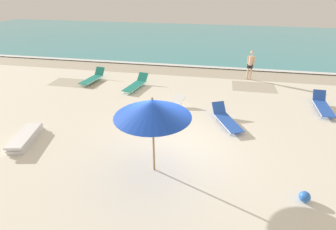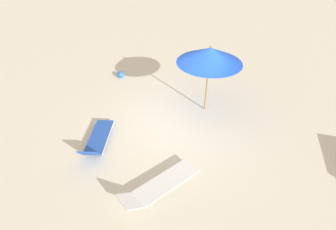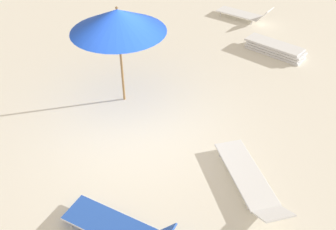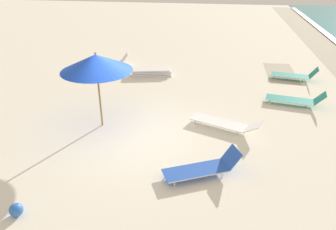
{
  "view_description": "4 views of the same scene",
  "coord_description": "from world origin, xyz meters",
  "px_view_note": "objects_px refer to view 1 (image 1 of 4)",
  "views": [
    {
      "loc": [
        1.31,
        -7.63,
        5.45
      ],
      "look_at": [
        -0.43,
        1.38,
        0.71
      ],
      "focal_mm": 28.0,
      "sensor_mm": 36.0,
      "label": 1
    },
    {
      "loc": [
        -3.07,
        6.83,
        5.83
      ],
      "look_at": [
        0.1,
        0.93,
        0.88
      ],
      "focal_mm": 28.0,
      "sensor_mm": 36.0,
      "label": 2
    },
    {
      "loc": [
        3.59,
        6.03,
        5.72
      ],
      "look_at": [
        -0.01,
        1.27,
        1.12
      ],
      "focal_mm": 40.0,
      "sensor_mm": 36.0,
      "label": 3
    },
    {
      "loc": [
        9.01,
        2.49,
        5.3
      ],
      "look_at": [
        0.13,
        1.2,
        0.81
      ],
      "focal_mm": 35.0,
      "sensor_mm": 36.0,
      "label": 4
    }
  ],
  "objects_px": {
    "beach_ball": "(305,197)",
    "sun_lounger_mid_beach_solo": "(323,105)",
    "beach_umbrella": "(153,108)",
    "sun_lounger_mid_beach_pair_a": "(226,119)",
    "beachgoer_wading_adult": "(251,63)",
    "lounger_stack": "(26,137)",
    "sun_lounger_near_water_left": "(168,108)",
    "sun_lounger_under_umbrella": "(93,78)",
    "sun_lounger_near_water_right": "(136,84)"
  },
  "relations": [
    {
      "from": "beach_umbrella",
      "to": "beach_ball",
      "type": "relative_size",
      "value": 8.24
    },
    {
      "from": "lounger_stack",
      "to": "beachgoer_wading_adult",
      "type": "height_order",
      "value": "beachgoer_wading_adult"
    },
    {
      "from": "lounger_stack",
      "to": "sun_lounger_near_water_left",
      "type": "height_order",
      "value": "sun_lounger_near_water_left"
    },
    {
      "from": "beach_umbrella",
      "to": "beach_ball",
      "type": "distance_m",
      "value": 4.86
    },
    {
      "from": "sun_lounger_mid_beach_solo",
      "to": "beach_umbrella",
      "type": "bearing_deg",
      "value": -136.4
    },
    {
      "from": "lounger_stack",
      "to": "sun_lounger_near_water_right",
      "type": "xyz_separation_m",
      "value": [
        2.46,
        6.12,
        0.05
      ]
    },
    {
      "from": "lounger_stack",
      "to": "sun_lounger_near_water_left",
      "type": "relative_size",
      "value": 0.83
    },
    {
      "from": "sun_lounger_mid_beach_solo",
      "to": "beach_ball",
      "type": "distance_m",
      "value": 6.71
    },
    {
      "from": "sun_lounger_near_water_left",
      "to": "beach_ball",
      "type": "height_order",
      "value": "sun_lounger_near_water_left"
    },
    {
      "from": "sun_lounger_under_umbrella",
      "to": "sun_lounger_near_water_left",
      "type": "relative_size",
      "value": 0.85
    },
    {
      "from": "sun_lounger_under_umbrella",
      "to": "beach_umbrella",
      "type": "bearing_deg",
      "value": -43.73
    },
    {
      "from": "lounger_stack",
      "to": "sun_lounger_mid_beach_solo",
      "type": "bearing_deg",
      "value": 10.48
    },
    {
      "from": "beachgoer_wading_adult",
      "to": "beach_ball",
      "type": "height_order",
      "value": "beachgoer_wading_adult"
    },
    {
      "from": "lounger_stack",
      "to": "sun_lounger_near_water_right",
      "type": "distance_m",
      "value": 6.59
    },
    {
      "from": "lounger_stack",
      "to": "sun_lounger_mid_beach_pair_a",
      "type": "relative_size",
      "value": 0.95
    },
    {
      "from": "sun_lounger_mid_beach_pair_a",
      "to": "sun_lounger_under_umbrella",
      "type": "bearing_deg",
      "value": 128.75
    },
    {
      "from": "sun_lounger_near_water_left",
      "to": "sun_lounger_mid_beach_solo",
      "type": "bearing_deg",
      "value": 35.62
    },
    {
      "from": "sun_lounger_mid_beach_solo",
      "to": "sun_lounger_near_water_left",
      "type": "bearing_deg",
      "value": -163.93
    },
    {
      "from": "beach_umbrella",
      "to": "sun_lounger_mid_beach_solo",
      "type": "bearing_deg",
      "value": 40.57
    },
    {
      "from": "sun_lounger_near_water_right",
      "to": "sun_lounger_mid_beach_solo",
      "type": "relative_size",
      "value": 1.02
    },
    {
      "from": "beach_umbrella",
      "to": "sun_lounger_mid_beach_solo",
      "type": "relative_size",
      "value": 1.18
    },
    {
      "from": "sun_lounger_near_water_right",
      "to": "sun_lounger_mid_beach_solo",
      "type": "bearing_deg",
      "value": 4.52
    },
    {
      "from": "sun_lounger_mid_beach_pair_a",
      "to": "beachgoer_wading_adult",
      "type": "height_order",
      "value": "beachgoer_wading_adult"
    },
    {
      "from": "sun_lounger_mid_beach_solo",
      "to": "sun_lounger_mid_beach_pair_a",
      "type": "relative_size",
      "value": 1.02
    },
    {
      "from": "sun_lounger_mid_beach_solo",
      "to": "beachgoer_wading_adult",
      "type": "height_order",
      "value": "beachgoer_wading_adult"
    },
    {
      "from": "sun_lounger_near_water_right",
      "to": "sun_lounger_mid_beach_solo",
      "type": "distance_m",
      "value": 9.49
    },
    {
      "from": "sun_lounger_near_water_right",
      "to": "beachgoer_wading_adult",
      "type": "xyz_separation_m",
      "value": [
        6.37,
        2.68,
        0.78
      ]
    },
    {
      "from": "sun_lounger_mid_beach_solo",
      "to": "sun_lounger_mid_beach_pair_a",
      "type": "height_order",
      "value": "sun_lounger_mid_beach_solo"
    },
    {
      "from": "sun_lounger_mid_beach_solo",
      "to": "beach_ball",
      "type": "relative_size",
      "value": 6.99
    },
    {
      "from": "lounger_stack",
      "to": "sun_lounger_under_umbrella",
      "type": "distance_m",
      "value": 6.66
    },
    {
      "from": "sun_lounger_under_umbrella",
      "to": "sun_lounger_mid_beach_solo",
      "type": "bearing_deg",
      "value": 1.75
    },
    {
      "from": "beach_umbrella",
      "to": "sun_lounger_near_water_right",
      "type": "distance_m",
      "value": 7.61
    },
    {
      "from": "beach_umbrella",
      "to": "sun_lounger_near_water_right",
      "type": "relative_size",
      "value": 1.15
    },
    {
      "from": "sun_lounger_mid_beach_solo",
      "to": "beachgoer_wading_adult",
      "type": "distance_m",
      "value": 4.9
    },
    {
      "from": "beach_ball",
      "to": "beachgoer_wading_adult",
      "type": "bearing_deg",
      "value": 94.08
    },
    {
      "from": "beach_ball",
      "to": "sun_lounger_mid_beach_solo",
      "type": "bearing_deg",
      "value": 69.49
    },
    {
      "from": "sun_lounger_under_umbrella",
      "to": "beach_ball",
      "type": "distance_m",
      "value": 12.69
    },
    {
      "from": "beachgoer_wading_adult",
      "to": "sun_lounger_mid_beach_solo",
      "type": "bearing_deg",
      "value": -26.04
    },
    {
      "from": "sun_lounger_under_umbrella",
      "to": "sun_lounger_near_water_right",
      "type": "distance_m",
      "value": 2.91
    },
    {
      "from": "beachgoer_wading_adult",
      "to": "sun_lounger_under_umbrella",
      "type": "bearing_deg",
      "value": -142.24
    },
    {
      "from": "beach_ball",
      "to": "lounger_stack",
      "type": "bearing_deg",
      "value": 172.59
    },
    {
      "from": "sun_lounger_mid_beach_pair_a",
      "to": "sun_lounger_near_water_left",
      "type": "bearing_deg",
      "value": 142.24
    },
    {
      "from": "sun_lounger_near_water_left",
      "to": "sun_lounger_mid_beach_pair_a",
      "type": "xyz_separation_m",
      "value": [
        2.64,
        -0.59,
        0.02
      ]
    },
    {
      "from": "sun_lounger_mid_beach_solo",
      "to": "beachgoer_wading_adult",
      "type": "relative_size",
      "value": 1.22
    },
    {
      "from": "beach_ball",
      "to": "sun_lounger_mid_beach_pair_a",
      "type": "bearing_deg",
      "value": 117.41
    },
    {
      "from": "sun_lounger_mid_beach_pair_a",
      "to": "beach_ball",
      "type": "height_order",
      "value": "sun_lounger_mid_beach_pair_a"
    },
    {
      "from": "sun_lounger_under_umbrella",
      "to": "sun_lounger_mid_beach_solo",
      "type": "relative_size",
      "value": 0.95
    },
    {
      "from": "lounger_stack",
      "to": "sun_lounger_mid_beach_solo",
      "type": "relative_size",
      "value": 0.93
    },
    {
      "from": "sun_lounger_mid_beach_solo",
      "to": "beachgoer_wading_adult",
      "type": "xyz_separation_m",
      "value": [
        -3.07,
        3.75,
        0.78
      ]
    },
    {
      "from": "beachgoer_wading_adult",
      "to": "beach_ball",
      "type": "xyz_separation_m",
      "value": [
        0.72,
        -10.03,
        -0.85
      ]
    }
  ]
}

